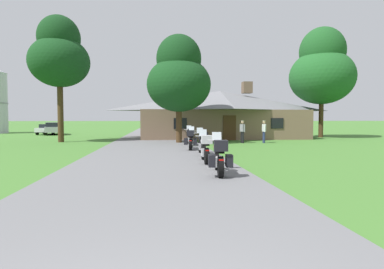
{
  "coord_description": "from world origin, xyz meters",
  "views": [
    {
      "loc": [
        0.18,
        -1.91,
        1.81
      ],
      "look_at": [
        2.15,
        16.07,
        0.91
      ],
      "focal_mm": 29.56,
      "sensor_mm": 36.0,
      "label": 1
    }
  ],
  "objects_px": {
    "bystander_white_shirt_near_lodge": "(264,130)",
    "parked_white_sedan_far_left": "(49,129)",
    "bystander_gray_shirt_beside_signpost": "(242,130)",
    "parked_silver_suv_far_left": "(54,128)",
    "motorcycle_orange_nearest_to_camera": "(219,157)",
    "tree_left_near": "(59,55)",
    "tree_by_lodge_front": "(179,77)",
    "motorcycle_white_fourth_in_row": "(191,140)",
    "tree_right_of_lodge": "(322,69)",
    "motorcycle_black_third_in_row": "(202,143)",
    "motorcycle_red_farthest_in_row": "(190,137)",
    "motorcycle_silver_second_in_row": "(205,148)"
  },
  "relations": [
    {
      "from": "motorcycle_black_third_in_row",
      "to": "motorcycle_white_fourth_in_row",
      "type": "relative_size",
      "value": 1.0
    },
    {
      "from": "bystander_white_shirt_near_lodge",
      "to": "parked_white_sedan_far_left",
      "type": "height_order",
      "value": "bystander_white_shirt_near_lodge"
    },
    {
      "from": "motorcycle_black_third_in_row",
      "to": "parked_white_sedan_far_left",
      "type": "height_order",
      "value": "motorcycle_black_third_in_row"
    },
    {
      "from": "motorcycle_orange_nearest_to_camera",
      "to": "motorcycle_white_fourth_in_row",
      "type": "distance_m",
      "value": 8.2
    },
    {
      "from": "motorcycle_silver_second_in_row",
      "to": "motorcycle_white_fourth_in_row",
      "type": "bearing_deg",
      "value": 92.76
    },
    {
      "from": "motorcycle_black_third_in_row",
      "to": "parked_silver_suv_far_left",
      "type": "bearing_deg",
      "value": 123.11
    },
    {
      "from": "motorcycle_black_third_in_row",
      "to": "tree_right_of_lodge",
      "type": "height_order",
      "value": "tree_right_of_lodge"
    },
    {
      "from": "motorcycle_black_third_in_row",
      "to": "motorcycle_white_fourth_in_row",
      "type": "height_order",
      "value": "same"
    },
    {
      "from": "motorcycle_red_farthest_in_row",
      "to": "motorcycle_orange_nearest_to_camera",
      "type": "bearing_deg",
      "value": -90.29
    },
    {
      "from": "tree_right_of_lodge",
      "to": "tree_by_lodge_front",
      "type": "height_order",
      "value": "tree_right_of_lodge"
    },
    {
      "from": "motorcycle_orange_nearest_to_camera",
      "to": "bystander_gray_shirt_beside_signpost",
      "type": "relative_size",
      "value": 1.24
    },
    {
      "from": "motorcycle_black_third_in_row",
      "to": "bystander_gray_shirt_beside_signpost",
      "type": "distance_m",
      "value": 8.75
    },
    {
      "from": "bystander_white_shirt_near_lodge",
      "to": "parked_white_sedan_far_left",
      "type": "relative_size",
      "value": 0.39
    },
    {
      "from": "motorcycle_orange_nearest_to_camera",
      "to": "tree_right_of_lodge",
      "type": "bearing_deg",
      "value": 60.76
    },
    {
      "from": "bystander_gray_shirt_beside_signpost",
      "to": "parked_silver_suv_far_left",
      "type": "xyz_separation_m",
      "value": [
        -18.11,
        14.67,
        -0.17
      ]
    },
    {
      "from": "motorcycle_orange_nearest_to_camera",
      "to": "parked_white_sedan_far_left",
      "type": "distance_m",
      "value": 32.33
    },
    {
      "from": "motorcycle_silver_second_in_row",
      "to": "bystander_white_shirt_near_lodge",
      "type": "xyz_separation_m",
      "value": [
        6.04,
        10.4,
        0.33
      ]
    },
    {
      "from": "motorcycle_orange_nearest_to_camera",
      "to": "bystander_gray_shirt_beside_signpost",
      "type": "height_order",
      "value": "bystander_gray_shirt_beside_signpost"
    },
    {
      "from": "motorcycle_silver_second_in_row",
      "to": "parked_silver_suv_far_left",
      "type": "distance_m",
      "value": 28.62
    },
    {
      "from": "bystander_gray_shirt_beside_signpost",
      "to": "motorcycle_red_farthest_in_row",
      "type": "bearing_deg",
      "value": 92.99
    },
    {
      "from": "bystander_white_shirt_near_lodge",
      "to": "tree_left_near",
      "type": "bearing_deg",
      "value": 83.57
    },
    {
      "from": "tree_left_near",
      "to": "motorcycle_black_third_in_row",
      "type": "bearing_deg",
      "value": -46.81
    },
    {
      "from": "parked_silver_suv_far_left",
      "to": "tree_right_of_lodge",
      "type": "bearing_deg",
      "value": -33.52
    },
    {
      "from": "motorcycle_silver_second_in_row",
      "to": "parked_white_sedan_far_left",
      "type": "height_order",
      "value": "motorcycle_silver_second_in_row"
    },
    {
      "from": "parked_white_sedan_far_left",
      "to": "motorcycle_black_third_in_row",
      "type": "bearing_deg",
      "value": -60.59
    },
    {
      "from": "motorcycle_silver_second_in_row",
      "to": "bystander_gray_shirt_beside_signpost",
      "type": "bearing_deg",
      "value": 69.79
    },
    {
      "from": "motorcycle_white_fourth_in_row",
      "to": "tree_left_near",
      "type": "bearing_deg",
      "value": 148.92
    },
    {
      "from": "motorcycle_orange_nearest_to_camera",
      "to": "tree_left_near",
      "type": "distance_m",
      "value": 19.48
    },
    {
      "from": "motorcycle_orange_nearest_to_camera",
      "to": "motorcycle_silver_second_in_row",
      "type": "bearing_deg",
      "value": 96.43
    },
    {
      "from": "motorcycle_red_farthest_in_row",
      "to": "tree_left_near",
      "type": "bearing_deg",
      "value": 154.42
    },
    {
      "from": "motorcycle_black_third_in_row",
      "to": "bystander_white_shirt_near_lodge",
      "type": "xyz_separation_m",
      "value": [
        5.78,
        7.65,
        0.33
      ]
    },
    {
      "from": "bystander_white_shirt_near_lodge",
      "to": "parked_silver_suv_far_left",
      "type": "distance_m",
      "value": 24.63
    },
    {
      "from": "motorcycle_white_fourth_in_row",
      "to": "bystander_white_shirt_near_lodge",
      "type": "xyz_separation_m",
      "value": [
        6.05,
        5.07,
        0.34
      ]
    },
    {
      "from": "motorcycle_orange_nearest_to_camera",
      "to": "tree_left_near",
      "type": "bearing_deg",
      "value": 126.84
    },
    {
      "from": "motorcycle_white_fourth_in_row",
      "to": "tree_left_near",
      "type": "relative_size",
      "value": 0.21
    },
    {
      "from": "parked_silver_suv_far_left",
      "to": "parked_white_sedan_far_left",
      "type": "xyz_separation_m",
      "value": [
        -0.88,
        0.85,
        -0.13
      ]
    },
    {
      "from": "motorcycle_white_fourth_in_row",
      "to": "tree_left_near",
      "type": "height_order",
      "value": "tree_left_near"
    },
    {
      "from": "motorcycle_orange_nearest_to_camera",
      "to": "tree_left_near",
      "type": "relative_size",
      "value": 0.21
    },
    {
      "from": "bystander_gray_shirt_beside_signpost",
      "to": "motorcycle_black_third_in_row",
      "type": "bearing_deg",
      "value": 126.67
    },
    {
      "from": "bystander_gray_shirt_beside_signpost",
      "to": "tree_right_of_lodge",
      "type": "bearing_deg",
      "value": -81.84
    },
    {
      "from": "bystander_white_shirt_near_lodge",
      "to": "tree_left_near",
      "type": "relative_size",
      "value": 0.17
    },
    {
      "from": "motorcycle_orange_nearest_to_camera",
      "to": "motorcycle_red_farthest_in_row",
      "type": "distance_m",
      "value": 11.1
    },
    {
      "from": "motorcycle_silver_second_in_row",
      "to": "parked_silver_suv_far_left",
      "type": "height_order",
      "value": "parked_silver_suv_far_left"
    },
    {
      "from": "tree_right_of_lodge",
      "to": "parked_white_sedan_far_left",
      "type": "xyz_separation_m",
      "value": [
        -28.55,
        9.27,
        -5.94
      ]
    },
    {
      "from": "motorcycle_silver_second_in_row",
      "to": "bystander_white_shirt_near_lodge",
      "type": "distance_m",
      "value": 12.03
    },
    {
      "from": "motorcycle_orange_nearest_to_camera",
      "to": "bystander_white_shirt_near_lodge",
      "type": "relative_size",
      "value": 1.24
    },
    {
      "from": "tree_left_near",
      "to": "tree_by_lodge_front",
      "type": "xyz_separation_m",
      "value": [
        9.09,
        -2.24,
        -1.85
      ]
    },
    {
      "from": "bystander_gray_shirt_beside_signpost",
      "to": "tree_left_near",
      "type": "distance_m",
      "value": 15.19
    },
    {
      "from": "motorcycle_orange_nearest_to_camera",
      "to": "parked_silver_suv_far_left",
      "type": "distance_m",
      "value": 31.17
    },
    {
      "from": "motorcycle_silver_second_in_row",
      "to": "bystander_gray_shirt_beside_signpost",
      "type": "xyz_separation_m",
      "value": [
        4.4,
        10.45,
        0.33
      ]
    }
  ]
}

